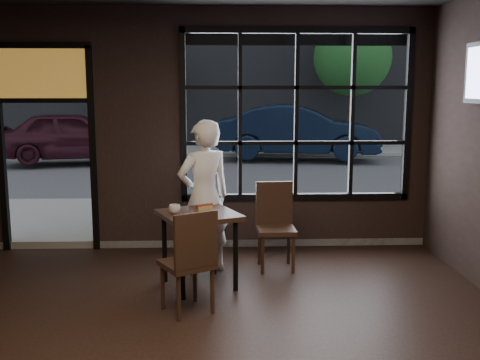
{
  "coord_description": "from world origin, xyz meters",
  "views": [
    {
      "loc": [
        0.16,
        -3.96,
        2.18
      ],
      "look_at": [
        0.4,
        2.2,
        1.15
      ],
      "focal_mm": 42.0,
      "sensor_mm": 36.0,
      "label": 1
    }
  ],
  "objects_px": {
    "cafe_table": "(199,249)",
    "chair_near": "(187,261)",
    "navy_car": "(298,131)",
    "man": "(204,197)"
  },
  "relations": [
    {
      "from": "chair_near",
      "to": "navy_car",
      "type": "relative_size",
      "value": 0.22
    },
    {
      "from": "chair_near",
      "to": "man",
      "type": "bearing_deg",
      "value": -126.55
    },
    {
      "from": "cafe_table",
      "to": "navy_car",
      "type": "height_order",
      "value": "navy_car"
    },
    {
      "from": "cafe_table",
      "to": "chair_near",
      "type": "relative_size",
      "value": 0.81
    },
    {
      "from": "man",
      "to": "navy_car",
      "type": "xyz_separation_m",
      "value": [
        2.51,
        10.02,
        -0.03
      ]
    },
    {
      "from": "cafe_table",
      "to": "navy_car",
      "type": "distance_m",
      "value": 10.85
    },
    {
      "from": "chair_near",
      "to": "navy_car",
      "type": "height_order",
      "value": "navy_car"
    },
    {
      "from": "chair_near",
      "to": "navy_car",
      "type": "bearing_deg",
      "value": -133.14
    },
    {
      "from": "chair_near",
      "to": "man",
      "type": "distance_m",
      "value": 1.28
    },
    {
      "from": "cafe_table",
      "to": "navy_car",
      "type": "relative_size",
      "value": 0.18
    }
  ]
}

